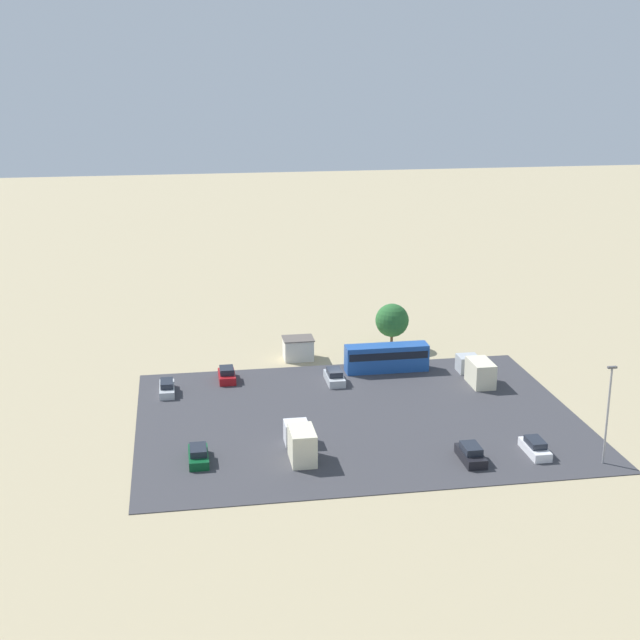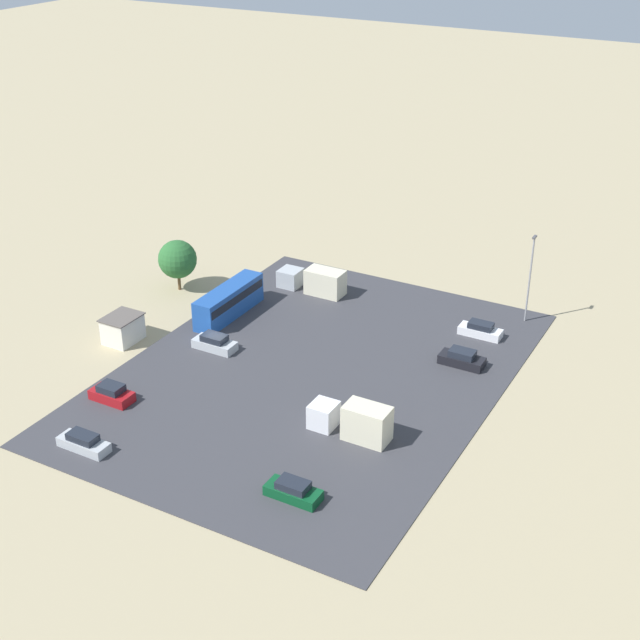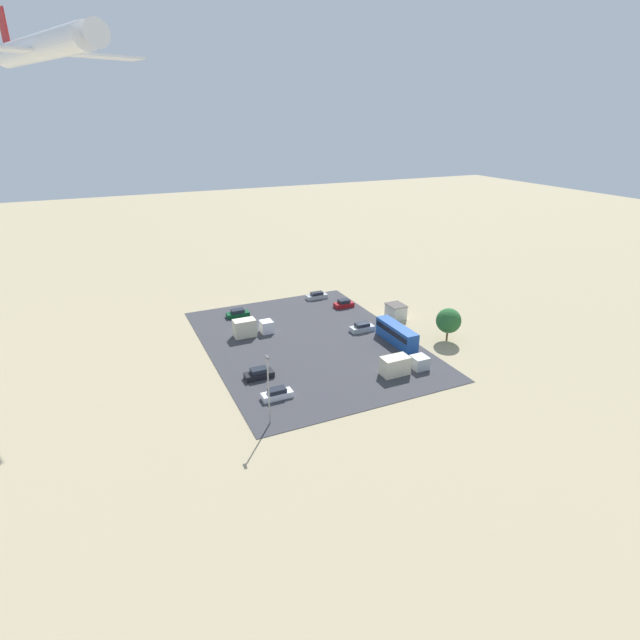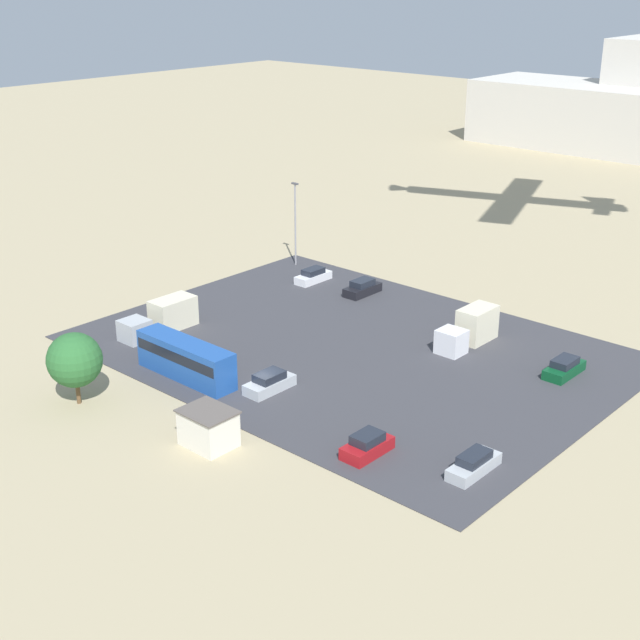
% 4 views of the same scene
% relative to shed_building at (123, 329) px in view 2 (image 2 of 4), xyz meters
% --- Properties ---
extents(ground_plane, '(400.00, 400.00, 0.00)m').
position_rel_shed_building_xyz_m(ground_plane, '(-3.61, 9.12, -1.43)').
color(ground_plane, tan).
extents(parking_lot_surface, '(47.34, 34.89, 0.08)m').
position_rel_shed_building_xyz_m(parking_lot_surface, '(-3.61, 20.66, -1.39)').
color(parking_lot_surface, '#38383D').
rests_on(parking_lot_surface, ground).
extents(shed_building, '(3.95, 3.22, 2.84)m').
position_rel_shed_building_xyz_m(shed_building, '(0.00, 0.00, 0.00)').
color(shed_building, silver).
rests_on(shed_building, ground).
extents(bus, '(10.30, 2.45, 3.33)m').
position_rel_shed_building_xyz_m(bus, '(-10.17, 6.42, 0.44)').
color(bus, '#1E4C9E').
rests_on(bus, ground).
extents(parked_car_0, '(1.95, 4.53, 1.61)m').
position_rel_shed_building_xyz_m(parked_car_0, '(-3.06, 9.41, -0.68)').
color(parked_car_0, '#ADB2B7').
rests_on(parked_car_0, ground).
extents(parked_car_1, '(1.96, 4.10, 1.65)m').
position_rel_shed_building_xyz_m(parked_car_1, '(9.64, 6.72, -0.66)').
color(parked_car_1, maroon).
rests_on(parked_car_1, ground).
extents(parked_car_2, '(1.93, 4.49, 1.62)m').
position_rel_shed_building_xyz_m(parked_car_2, '(-12.24, 32.76, -0.67)').
color(parked_car_2, black).
rests_on(parked_car_2, ground).
extents(parked_car_3, '(1.76, 4.51, 1.52)m').
position_rel_shed_building_xyz_m(parked_car_3, '(-18.98, 32.26, -0.71)').
color(parked_car_3, silver).
rests_on(parked_car_3, ground).
extents(parked_car_4, '(1.70, 4.71, 1.51)m').
position_rel_shed_building_xyz_m(parked_car_4, '(16.77, 9.75, -0.72)').
color(parked_car_4, '#ADB2B7').
rests_on(parked_car_4, ground).
extents(parked_car_5, '(1.89, 4.51, 1.52)m').
position_rel_shed_building_xyz_m(parked_car_5, '(13.78, 28.65, -0.71)').
color(parked_car_5, '#0C4723').
rests_on(parked_car_5, ground).
extents(parked_truck_0, '(2.38, 7.34, 3.24)m').
position_rel_shed_building_xyz_m(parked_truck_0, '(3.86, 28.97, 0.13)').
color(parked_truck_0, silver).
rests_on(parked_truck_0, ground).
extents(parked_truck_1, '(2.49, 8.08, 2.95)m').
position_rel_shed_building_xyz_m(parked_truck_1, '(-20.02, 11.75, 0.00)').
color(parked_truck_1, '#ADB2B7').
rests_on(parked_truck_1, ground).
extents(tree_near_shed, '(4.47, 4.47, 6.07)m').
position_rel_shed_building_xyz_m(tree_near_shed, '(-13.03, -2.54, 2.40)').
color(tree_near_shed, brown).
rests_on(tree_near_shed, ground).
extents(light_pole_lot_centre, '(0.90, 0.28, 9.87)m').
position_rel_shed_building_xyz_m(light_pole_lot_centre, '(-24.63, 35.36, 4.02)').
color(light_pole_lot_centre, gray).
rests_on(light_pole_lot_centre, ground).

